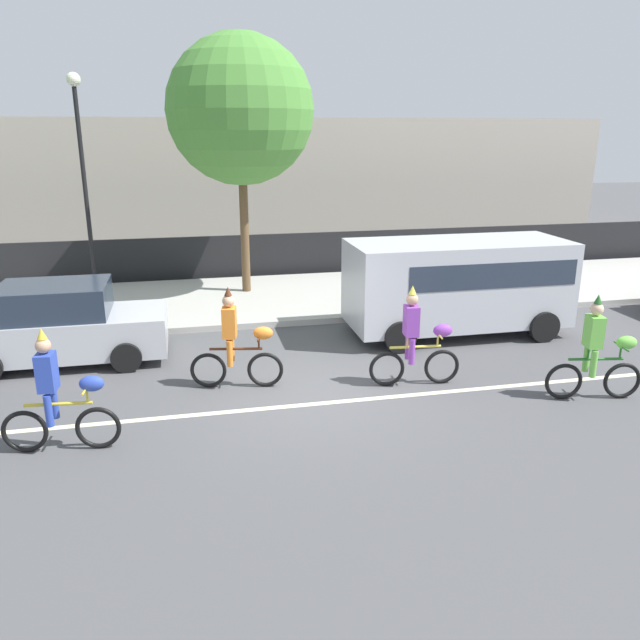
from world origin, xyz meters
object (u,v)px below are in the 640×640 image
Objects in this scene: parade_cyclist_orange at (237,344)px; parked_van_silver at (460,280)px; parked_car_silver at (61,326)px; street_lamp_post at (81,153)px; parade_cyclist_lime at (597,354)px; parade_cyclist_purple at (416,342)px; parade_cyclist_cobalt at (59,398)px.

parked_van_silver is (5.34, 2.14, 0.44)m from parade_cyclist_orange.
parked_van_silver is at bearing 0.30° from parked_car_silver.
street_lamp_post is (0.02, 5.19, 3.21)m from parked_car_silver.
parked_van_silver reaches higher than parked_car_silver.
parade_cyclist_lime is 0.47× the size of parked_car_silver.
parade_cyclist_orange is 3.31m from parade_cyclist_purple.
parked_car_silver is at bearing 157.89° from parade_cyclist_purple.
parked_van_silver is (8.09, 3.99, 0.44)m from parade_cyclist_cobalt.
parade_cyclist_purple is at bearing -10.40° from parade_cyclist_orange.
parade_cyclist_purple is (3.25, -0.60, 0.00)m from parade_cyclist_orange.
parked_car_silver is 0.70× the size of street_lamp_post.
parade_cyclist_cobalt and parade_cyclist_purple have the same top height.
parked_car_silver is (-0.62, 3.94, -0.06)m from parade_cyclist_cobalt.
parade_cyclist_cobalt is at bearing -86.23° from street_lamp_post.
parade_cyclist_purple is 10.76m from street_lamp_post.
parade_cyclist_cobalt is 6.13m from parade_cyclist_purple.
parade_cyclist_lime is at bearing -0.18° from parade_cyclist_cobalt.
parked_car_silver is at bearing 98.93° from parade_cyclist_cobalt.
parade_cyclist_cobalt and parade_cyclist_lime have the same top height.
parade_cyclist_cobalt is 0.33× the size of street_lamp_post.
parked_van_silver reaches higher than parade_cyclist_cobalt.
parked_car_silver is at bearing -179.70° from parked_van_silver.
parade_cyclist_purple is at bearing -50.05° from street_lamp_post.
parade_cyclist_cobalt is 3.32m from parade_cyclist_orange.
parked_van_silver is 10.46m from street_lamp_post.
parked_van_silver is at bearing 21.85° from parade_cyclist_orange.
parade_cyclist_lime is 0.38× the size of parked_van_silver.
parade_cyclist_cobalt is at bearing -153.75° from parked_van_silver.
parade_cyclist_orange is 0.47× the size of parked_car_silver.
parade_cyclist_orange is at bearing 33.91° from parade_cyclist_cobalt.
parade_cyclist_lime is at bearing -17.08° from parade_cyclist_orange.
street_lamp_post is (-6.61, 7.89, 3.15)m from parade_cyclist_purple.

